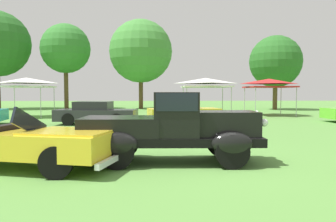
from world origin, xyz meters
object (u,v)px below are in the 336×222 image
at_px(show_car_yellow, 183,112).
at_px(canopy_tent_right_field, 269,83).
at_px(feature_pickup_truck, 172,127).
at_px(canopy_tent_center_field, 206,82).
at_px(canopy_tent_left_field, 26,82).
at_px(show_car_charcoal, 96,113).
at_px(neighbor_convertible, 25,142).

relative_size(show_car_yellow, canopy_tent_right_field, 1.31).
relative_size(feature_pickup_truck, canopy_tent_center_field, 1.33).
bearing_deg(canopy_tent_right_field, canopy_tent_center_field, -168.24).
bearing_deg(feature_pickup_truck, canopy_tent_right_field, 64.06).
height_order(canopy_tent_left_field, canopy_tent_right_field, same).
relative_size(feature_pickup_truck, canopy_tent_left_field, 1.37).
bearing_deg(canopy_tent_right_field, canopy_tent_left_field, -176.21).
bearing_deg(feature_pickup_truck, show_car_charcoal, 110.25).
xyz_separation_m(neighbor_convertible, canopy_tent_center_field, (6.46, 15.80, 1.84)).
relative_size(neighbor_convertible, canopy_tent_right_field, 1.48).
distance_m(feature_pickup_truck, canopy_tent_center_field, 15.74).
height_order(feature_pickup_truck, canopy_tent_left_field, canopy_tent_left_field).
bearing_deg(canopy_tent_left_field, canopy_tent_right_field, 3.79).
xyz_separation_m(show_car_yellow, canopy_tent_left_field, (-10.42, 4.49, 1.82)).
xyz_separation_m(feature_pickup_truck, canopy_tent_right_field, (7.96, 16.36, 1.56)).
bearing_deg(neighbor_convertible, canopy_tent_right_field, 56.05).
distance_m(show_car_yellow, canopy_tent_right_field, 9.02).
relative_size(show_car_yellow, canopy_tent_left_field, 1.32).
xyz_separation_m(feature_pickup_truck, canopy_tent_left_field, (-9.27, 15.22, 1.56)).
distance_m(feature_pickup_truck, canopy_tent_left_field, 17.89).
height_order(feature_pickup_truck, show_car_yellow, feature_pickup_truck).
xyz_separation_m(neighbor_convertible, show_car_yellow, (4.51, 11.17, 0.02)).
bearing_deg(show_car_charcoal, feature_pickup_truck, -69.75).
distance_m(show_car_yellow, canopy_tent_left_field, 11.49).
distance_m(canopy_tent_left_field, canopy_tent_center_field, 12.38).
distance_m(show_car_charcoal, canopy_tent_right_field, 13.45).
xyz_separation_m(feature_pickup_truck, canopy_tent_center_field, (3.11, 15.35, 1.56)).
relative_size(feature_pickup_truck, show_car_charcoal, 1.01).
distance_m(neighbor_convertible, show_car_charcoal, 10.13).
relative_size(canopy_tent_left_field, canopy_tent_right_field, 0.99).
bearing_deg(canopy_tent_center_field, canopy_tent_left_field, -179.40).
bearing_deg(canopy_tent_left_field, show_car_yellow, -23.33).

